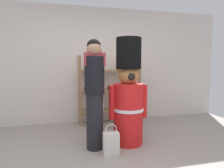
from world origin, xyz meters
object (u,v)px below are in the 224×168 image
object	(u,v)px
teddy_bear_guard	(128,96)
shopping_bag	(111,143)
person_shopper	(94,91)
merchandise_shelf	(110,89)

from	to	relation	value
teddy_bear_guard	shopping_bag	xyz separation A→B (m)	(-0.37, -0.35, -0.62)
teddy_bear_guard	person_shopper	bearing A→B (deg)	-171.95
merchandise_shelf	teddy_bear_guard	world-z (taller)	teddy_bear_guard
merchandise_shelf	person_shopper	size ratio (longest dim) A/B	0.90
merchandise_shelf	teddy_bear_guard	xyz separation A→B (m)	(0.03, -1.25, 0.03)
merchandise_shelf	shopping_bag	world-z (taller)	merchandise_shelf
merchandise_shelf	person_shopper	distance (m)	1.44
teddy_bear_guard	shopping_bag	world-z (taller)	teddy_bear_guard
teddy_bear_guard	person_shopper	size ratio (longest dim) A/B	1.03
merchandise_shelf	person_shopper	world-z (taller)	person_shopper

